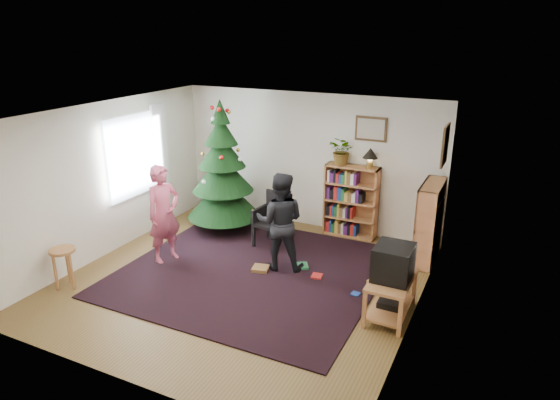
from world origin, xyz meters
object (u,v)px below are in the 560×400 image
at_px(armchair, 274,217).
at_px(stool, 63,258).
at_px(person_by_chair, 280,222).
at_px(bookshelf_right, 429,222).
at_px(table_lamp, 370,155).
at_px(christmas_tree, 223,177).
at_px(picture_back, 371,129).
at_px(picture_right, 445,145).
at_px(bookshelf_back, 351,200).
at_px(person_standing, 164,214).
at_px(potted_plant, 342,151).
at_px(crt_tv, 393,262).
at_px(tv_stand, 391,293).

bearing_deg(armchair, stool, -120.17).
bearing_deg(person_by_chair, stool, 18.82).
bearing_deg(bookshelf_right, table_lamp, 68.88).
bearing_deg(christmas_tree, picture_back, 19.23).
xyz_separation_m(picture_right, bookshelf_right, (-0.14, 0.15, -1.29)).
relative_size(picture_back, bookshelf_back, 0.42).
bearing_deg(person_standing, potted_plant, -25.51).
bearing_deg(armchair, christmas_tree, 176.26).
distance_m(crt_tv, stool, 4.61).
distance_m(bookshelf_right, person_standing, 4.21).
bearing_deg(crt_tv, stool, -163.63).
xyz_separation_m(picture_right, bookshelf_back, (-1.57, 0.59, -1.29)).
relative_size(bookshelf_back, crt_tv, 2.54).
height_order(bookshelf_right, armchair, bookshelf_right).
distance_m(picture_back, picture_right, 1.51).
distance_m(stool, potted_plant, 4.77).
distance_m(christmas_tree, bookshelf_right, 3.68).
relative_size(bookshelf_back, table_lamp, 3.69).
distance_m(picture_back, potted_plant, 0.62).
xyz_separation_m(christmas_tree, armchair, (1.16, -0.22, -0.51)).
bearing_deg(person_standing, christmas_tree, 13.00).
distance_m(stool, person_by_chair, 3.18).
bearing_deg(crt_tv, potted_plant, 122.96).
xyz_separation_m(stool, person_by_chair, (2.53, 1.90, 0.31)).
distance_m(bookshelf_back, person_by_chair, 1.82).
bearing_deg(table_lamp, bookshelf_right, -21.12).
bearing_deg(armchair, tv_stand, -23.23).
distance_m(christmas_tree, tv_stand, 3.94).
height_order(stool, table_lamp, table_lamp).
relative_size(crt_tv, person_by_chair, 0.33).
relative_size(bookshelf_right, table_lamp, 3.69).
relative_size(christmas_tree, table_lamp, 6.86).
bearing_deg(crt_tv, armchair, 149.66).
height_order(christmas_tree, stool, christmas_tree).
bearing_deg(bookshelf_back, bookshelf_right, -16.99).
distance_m(person_standing, person_by_chair, 1.86).
relative_size(crt_tv, stool, 0.84).
relative_size(bookshelf_back, person_standing, 0.82).
bearing_deg(person_by_chair, table_lamp, -134.85).
relative_size(christmas_tree, stool, 3.98).
distance_m(picture_right, person_by_chair, 2.69).
distance_m(christmas_tree, armchair, 1.28).
bearing_deg(crt_tv, person_by_chair, 162.15).
bearing_deg(picture_right, picture_back, 151.31).
relative_size(bookshelf_back, bookshelf_right, 1.00).
height_order(crt_tv, table_lamp, table_lamp).
height_order(bookshelf_right, stool, bookshelf_right).
bearing_deg(picture_right, crt_tv, -98.40).
distance_m(bookshelf_right, person_by_chair, 2.39).
xyz_separation_m(stool, table_lamp, (3.40, 3.63, 1.07)).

